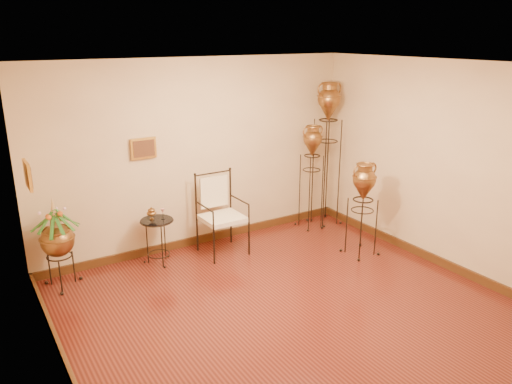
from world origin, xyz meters
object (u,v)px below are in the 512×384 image
armchair (222,215)px  amphora_tall (327,153)px  side_table (158,240)px  amphora_mid (311,176)px  planter_urn (57,237)px

armchair → amphora_tall: bearing=4.3°
amphora_tall → side_table: amphora_tall is taller
amphora_mid → side_table: size_ratio=2.11×
amphora_tall → armchair: size_ratio=2.02×
armchair → side_table: 0.99m
armchair → planter_urn: bearing=174.9°
amphora_mid → side_table: bearing=180.0°
armchair → side_table: bearing=168.7°
amphora_mid → armchair: 1.78m
amphora_mid → planter_urn: 4.00m
amphora_tall → armchair: (-2.06, -0.18, -0.63)m
armchair → amphora_mid: bearing=5.1°
planter_urn → side_table: planter_urn is taller
amphora_tall → amphora_mid: bearing=-180.0°
planter_urn → armchair: planter_urn is taller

